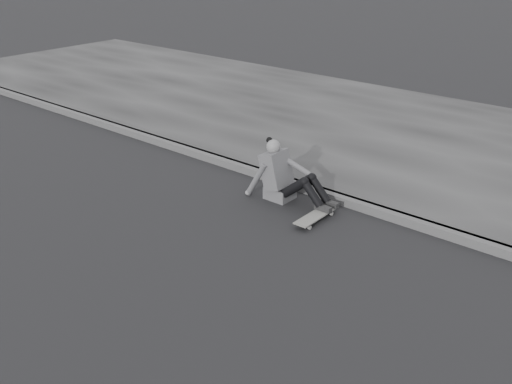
% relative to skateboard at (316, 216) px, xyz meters
% --- Properties ---
extents(ground, '(80.00, 80.00, 0.00)m').
position_rel_skateboard_xyz_m(ground, '(-0.96, -1.91, -0.07)').
color(ground, black).
rests_on(ground, ground).
extents(curb, '(24.00, 0.16, 0.12)m').
position_rel_skateboard_xyz_m(curb, '(-0.96, 0.67, -0.01)').
color(curb, '#4E4E4E').
rests_on(curb, ground).
extents(sidewalk, '(24.00, 6.00, 0.12)m').
position_rel_skateboard_xyz_m(sidewalk, '(-0.96, 3.69, -0.01)').
color(sidewalk, '#333333').
rests_on(sidewalk, ground).
extents(skateboard, '(0.20, 0.78, 0.09)m').
position_rel_skateboard_xyz_m(skateboard, '(0.00, 0.00, 0.00)').
color(skateboard, '#A5A6A0').
rests_on(skateboard, ground).
extents(seated_woman, '(1.38, 0.46, 0.88)m').
position_rel_skateboard_xyz_m(seated_woman, '(-0.73, 0.25, 0.29)').
color(seated_woman, '#555557').
rests_on(seated_woman, ground).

